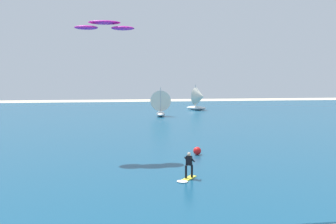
# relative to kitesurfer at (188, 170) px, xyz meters

# --- Properties ---
(ocean) EXTENTS (160.00, 90.00, 0.10)m
(ocean) POSITION_rel_kitesurfer_xyz_m (-1.34, 36.89, -0.65)
(ocean) COLOR navy
(ocean) RESTS_ON ground
(kitesurfer) EXTENTS (1.63, 1.90, 1.67)m
(kitesurfer) POSITION_rel_kitesurfer_xyz_m (0.00, 0.00, 0.00)
(kitesurfer) COLOR yellow
(kitesurfer) RESTS_ON ocean
(kite) EXTENTS (4.74, 1.59, 0.72)m
(kite) POSITION_rel_kitesurfer_xyz_m (-5.03, 8.25, 9.83)
(kite) COLOR #B21999
(sailboat_heeled_over) EXTENTS (3.60, 4.19, 4.80)m
(sailboat_heeled_over) POSITION_rel_kitesurfer_xyz_m (3.95, 41.04, 1.60)
(sailboat_heeled_over) COLOR silver
(sailboat_heeled_over) RESTS_ON ocean
(sailboat_anchored_offshore) EXTENTS (4.48, 4.37, 5.02)m
(sailboat_anchored_offshore) POSITION_rel_kitesurfer_xyz_m (13.11, 51.88, 1.70)
(sailboat_anchored_offshore) COLOR white
(sailboat_anchored_offshore) RESTS_ON ocean
(marker_buoy) EXTENTS (0.65, 0.65, 0.65)m
(marker_buoy) POSITION_rel_kitesurfer_xyz_m (2.38, 7.54, -0.28)
(marker_buoy) COLOR red
(marker_buoy) RESTS_ON ocean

